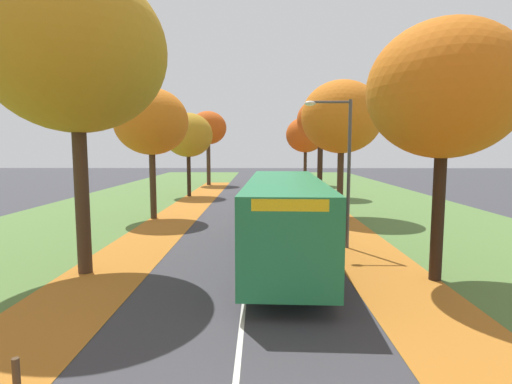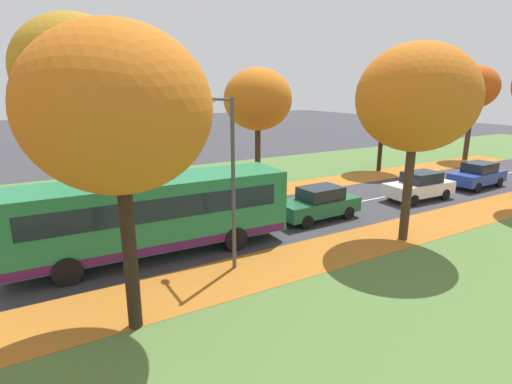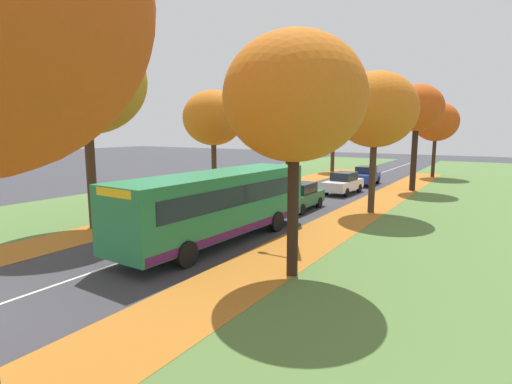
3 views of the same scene
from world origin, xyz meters
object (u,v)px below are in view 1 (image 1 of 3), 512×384
tree_right_mid (342,117)px  car_white_following (273,193)px  tree_right_distant (306,135)px  car_blue_third_in_line (271,185)px  streetlamp_right (341,157)px  bollard_third (17,380)px  tree_left_mid (151,122)px  tree_left_near (75,52)px  tree_left_far (188,135)px  tree_left_distant (208,128)px  tree_right_near (444,91)px  bus (285,215)px  car_green_lead (274,207)px  tree_right_far (321,121)px

tree_right_mid → car_white_following: size_ratio=1.88×
tree_right_distant → car_blue_third_in_line: size_ratio=1.77×
tree_right_mid → streetlamp_right: 7.97m
bollard_third → streetlamp_right: bearing=54.6°
streetlamp_right → car_blue_third_in_line: streetlamp_right is taller
bollard_third → tree_left_mid: bearing=97.7°
tree_left_near → tree_left_far: 21.25m
tree_left_distant → car_blue_third_in_line: tree_left_distant is taller
car_blue_third_in_line → tree_left_mid: bearing=-120.0°
tree_right_near → bollard_third: 12.40m
bus → car_green_lead: 8.20m
tree_left_far → tree_right_mid: 14.94m
tree_right_distant → car_blue_third_in_line: 11.27m
tree_left_near → tree_right_far: size_ratio=1.16×
car_green_lead → tree_right_far: bearing=70.0°
tree_right_far → car_green_lead: size_ratio=1.96×
car_green_lead → tree_left_mid: bearing=174.0°
car_green_lead → streetlamp_right: bearing=-68.2°
tree_right_far → bus: (-4.22, -19.91, -4.71)m
tree_right_mid → tree_right_distant: size_ratio=1.06×
tree_right_near → bus: 6.42m
tree_right_mid → bus: (-3.88, -9.58, -4.18)m
car_white_following → tree_right_mid: bearing=-57.2°
streetlamp_right → tree_left_far: bearing=117.6°
car_green_lead → car_blue_third_in_line: size_ratio=0.99×
tree_right_distant → bollard_third: tree_right_distant is taller
tree_left_far → bus: size_ratio=0.67×
bus → car_blue_third_in_line: size_ratio=2.46×
tree_left_far → bus: bearing=-70.7°
tree_right_distant → tree_left_mid: bearing=-117.4°
tree_left_far → bollard_third: bearing=-85.6°
car_green_lead → car_blue_third_in_line: (0.13, 13.11, 0.00)m
bus → car_green_lead: bearing=90.5°
tree_left_mid → tree_right_near: (11.65, -10.85, 0.19)m
tree_left_distant → bus: (6.65, -30.61, -4.60)m
tree_left_near → bollard_third: 9.66m
tree_left_near → tree_right_mid: 15.19m
tree_left_far → tree_right_mid: size_ratio=0.88×
tree_left_distant → tree_right_mid: size_ratio=1.02×
tree_left_mid → streetlamp_right: tree_left_mid is taller
tree_right_near → bus: (-4.56, 1.96, -4.06)m
tree_left_far → car_green_lead: (6.88, -11.69, -4.38)m
bollard_third → tree_left_far: bearing=94.4°
tree_right_far → bollard_third: bearing=-107.9°
bollard_third → car_blue_third_in_line: size_ratio=0.17×
tree_right_mid → streetlamp_right: bearing=-101.3°
tree_left_distant → tree_right_near: (11.21, -32.56, -0.54)m
tree_right_near → tree_right_mid: tree_right_mid is taller
streetlamp_right → car_green_lead: 7.20m
tree_left_far → tree_left_mid: bearing=-90.7°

